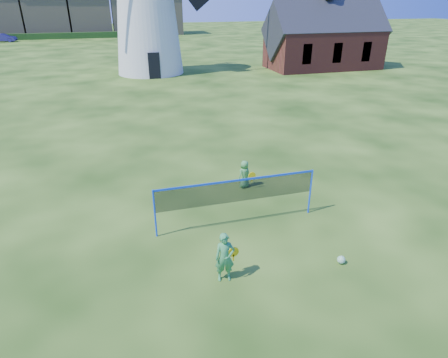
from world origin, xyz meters
TOP-DOWN VIEW (x-y plane):
  - ground at (0.00, 0.00)m, footprint 220.00×220.00m
  - chapel at (17.88, 25.95)m, footprint 11.32×5.49m
  - badminton_net at (0.54, 0.26)m, footprint 5.05×0.05m
  - player_girl at (-0.54, -2.14)m, footprint 0.68×0.38m
  - player_boy at (1.61, 2.64)m, footprint 0.66×0.52m
  - play_ball at (2.63, -2.40)m, footprint 0.22×0.22m
  - terraced_houses at (-20.00, 72.00)m, footprint 63.85×8.40m
  - car_right at (-18.93, 63.11)m, footprint 3.98×1.86m

SIDE VIEW (x-z plane):
  - ground at x=0.00m, z-range 0.00..0.00m
  - play_ball at x=2.63m, z-range 0.00..0.22m
  - player_boy at x=1.61m, z-range 0.00..1.06m
  - car_right at x=-18.93m, z-range 0.00..1.26m
  - player_girl at x=-0.54m, z-range 0.00..1.34m
  - badminton_net at x=0.54m, z-range 0.36..1.91m
  - chapel at x=17.88m, z-range -2.09..7.48m
  - terraced_houses at x=-20.00m, z-range -0.18..8.12m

